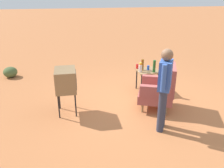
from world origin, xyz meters
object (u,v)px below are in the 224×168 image
tv_on_stand (66,80)px  bottle_tall_amber (142,65)px  soda_can_blue (148,68)px  person_standing (164,85)px  side_table (147,73)px  armchair (160,89)px  flower_vase (140,66)px  soda_can_red (137,66)px  bottle_wine_green (154,66)px

tv_on_stand → bottle_tall_amber: tv_on_stand is taller
soda_can_blue → person_standing: bearing=-10.2°
side_table → person_standing: 1.92m
armchair → bottle_tall_amber: 1.07m
flower_vase → armchair: bearing=12.3°
armchair → side_table: bearing=178.4°
soda_can_red → bottle_wine_green: 0.52m
person_standing → side_table: bearing=170.4°
bottle_wine_green → flower_vase: bottle_wine_green is taller
tv_on_stand → bottle_tall_amber: size_ratio=3.43×
soda_can_red → soda_can_blue: same height
bottle_tall_amber → bottle_wine_green: (0.21, 0.25, 0.01)m
side_table → bottle_wine_green: bottle_wine_green is taller
armchair → bottle_wine_green: armchair is taller
tv_on_stand → soda_can_blue: 2.32m
person_standing → bottle_tall_amber: person_standing is taller
armchair → soda_can_red: bearing=-170.3°
armchair → person_standing: (0.83, -0.28, 0.44)m
person_standing → soda_can_blue: bearing=169.8°
soda_can_red → flower_vase: (0.28, 0.00, 0.09)m
tv_on_stand → soda_can_red: (-1.01, 1.91, -0.12)m
flower_vase → soda_can_blue: bearing=112.9°
side_table → soda_can_red: soda_can_red is taller
tv_on_stand → flower_vase: (-0.73, 1.91, -0.03)m
bottle_tall_amber → bottle_wine_green: bottle_wine_green is taller
side_table → bottle_wine_green: bearing=31.6°
armchair → soda_can_blue: bearing=177.2°
bottle_tall_amber → bottle_wine_green: 0.33m
soda_can_red → bottle_wine_green: bearing=43.1°
armchair → side_table: armchair is taller
armchair → person_standing: 0.98m
armchair → bottle_tall_amber: bearing=-173.8°
bottle_wine_green → flower_vase: 0.35m
soda_can_red → bottle_wine_green: bottle_wine_green is taller
flower_vase → person_standing: bearing=-2.7°
tv_on_stand → bottle_wine_green: (-0.64, 2.25, -0.02)m
flower_vase → bottle_tall_amber: bearing=142.3°
side_table → flower_vase: flower_vase is taller
tv_on_stand → flower_vase: bearing=111.0°
soda_can_red → bottle_tall_amber: size_ratio=0.41×
soda_can_red → tv_on_stand: bearing=-62.1°
tv_on_stand → flower_vase: 2.05m
side_table → tv_on_stand: tv_on_stand is taller
soda_can_red → armchair: bearing=9.7°
person_standing → bottle_tall_amber: size_ratio=5.47×
person_standing → bottle_tall_amber: 1.89m
person_standing → tv_on_stand: bearing=-119.2°
soda_can_blue → bottle_tall_amber: (-0.01, -0.16, 0.09)m
soda_can_red → bottle_wine_green: (0.37, 0.35, 0.10)m
armchair → bottle_wine_green: (-0.83, 0.14, 0.27)m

